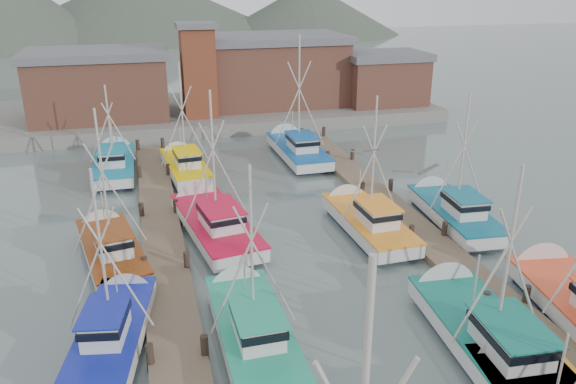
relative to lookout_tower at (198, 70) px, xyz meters
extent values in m
plane|color=#546563|center=(2.00, -33.00, -5.55)|extent=(260.00, 260.00, 0.00)
cube|color=brown|center=(-5.00, -29.00, -5.35)|extent=(2.20, 46.00, 0.40)
cylinder|color=black|center=(-6.00, -35.00, -5.10)|extent=(0.30, 0.30, 1.50)
cylinder|color=black|center=(-6.00, -28.00, -5.10)|extent=(0.30, 0.30, 1.50)
cylinder|color=black|center=(-6.00, -21.00, -5.10)|extent=(0.30, 0.30, 1.50)
cylinder|color=black|center=(-6.00, -14.00, -5.10)|extent=(0.30, 0.30, 1.50)
cylinder|color=black|center=(-6.00, -7.00, -5.10)|extent=(0.30, 0.30, 1.50)
cylinder|color=black|center=(-4.00, -35.00, -5.10)|extent=(0.30, 0.30, 1.50)
cylinder|color=black|center=(-4.00, -28.00, -5.10)|extent=(0.30, 0.30, 1.50)
cylinder|color=black|center=(-4.00, -21.00, -5.10)|extent=(0.30, 0.30, 1.50)
cylinder|color=black|center=(-4.00, -14.00, -5.10)|extent=(0.30, 0.30, 1.50)
cylinder|color=black|center=(-4.00, -7.00, -5.10)|extent=(0.30, 0.30, 1.50)
cube|color=brown|center=(9.00, -29.00, -5.35)|extent=(2.20, 46.00, 0.40)
cylinder|color=black|center=(8.00, -35.00, -5.10)|extent=(0.30, 0.30, 1.50)
cylinder|color=black|center=(8.00, -28.00, -5.10)|extent=(0.30, 0.30, 1.50)
cylinder|color=black|center=(8.00, -21.00, -5.10)|extent=(0.30, 0.30, 1.50)
cylinder|color=black|center=(8.00, -14.00, -5.10)|extent=(0.30, 0.30, 1.50)
cylinder|color=black|center=(8.00, -7.00, -5.10)|extent=(0.30, 0.30, 1.50)
cylinder|color=black|center=(10.00, -35.00, -5.10)|extent=(0.30, 0.30, 1.50)
cylinder|color=black|center=(10.00, -28.00, -5.10)|extent=(0.30, 0.30, 1.50)
cylinder|color=black|center=(10.00, -21.00, -5.10)|extent=(0.30, 0.30, 1.50)
cylinder|color=black|center=(10.00, -14.00, -5.10)|extent=(0.30, 0.30, 1.50)
cylinder|color=black|center=(10.00, -7.00, -5.10)|extent=(0.30, 0.30, 1.50)
cube|color=gray|center=(2.00, 4.00, -4.95)|extent=(44.00, 16.00, 1.20)
cube|color=brown|center=(-9.00, 2.00, -1.60)|extent=(12.00, 8.00, 5.50)
cube|color=slate|center=(-9.00, 2.00, 1.50)|extent=(12.72, 8.48, 0.70)
cube|color=brown|center=(8.00, 4.00, -1.25)|extent=(14.00, 9.00, 6.20)
cube|color=slate|center=(8.00, 4.00, 2.20)|extent=(14.84, 9.54, 0.70)
cube|color=brown|center=(19.00, 1.00, -2.10)|extent=(8.00, 6.00, 4.50)
cube|color=slate|center=(19.00, 1.00, 0.50)|extent=(8.48, 6.36, 0.70)
cube|color=brown|center=(0.00, 0.00, -0.35)|extent=(3.00, 3.00, 8.00)
cube|color=slate|center=(0.00, 0.00, 3.90)|extent=(3.60, 3.60, 0.50)
cone|color=#455042|center=(-3.00, 97.00, -5.55)|extent=(140.00, 140.00, 30.00)
cone|color=#455042|center=(37.00, 87.00, -5.55)|extent=(90.00, 90.00, 24.00)
cone|color=silver|center=(6.78, -38.12, -5.00)|extent=(3.15, 1.50, 3.02)
cylinder|color=#B5AEA6|center=(6.35, -41.18, -3.25)|extent=(0.09, 0.09, 2.70)
cube|color=#101A38|center=(-2.05, -34.52, -5.50)|extent=(2.34, 7.03, 0.70)
cube|color=silver|center=(-2.05, -34.52, -4.85)|extent=(2.66, 7.99, 0.80)
cube|color=#1E9471|center=(-2.05, -34.52, -4.47)|extent=(2.74, 8.07, 0.10)
cone|color=silver|center=(-2.08, -30.54, -5.00)|extent=(2.50, 1.12, 2.49)
cube|color=silver|center=(-2.04, -35.47, -3.90)|extent=(1.63, 2.40, 1.10)
cube|color=black|center=(-2.04, -35.47, -3.67)|extent=(1.73, 2.64, 0.28)
cube|color=#1E9471|center=(-2.04, -35.47, -3.31)|extent=(1.84, 2.80, 0.07)
cylinder|color=#B5AEA6|center=(-2.04, -34.68, -1.18)|extent=(0.11, 0.11, 6.55)
cylinder|color=#B5AEA6|center=(-2.55, -34.68, -1.95)|extent=(2.34, 0.10, 5.12)
cylinder|color=#B5AEA6|center=(-1.54, -34.67, -1.95)|extent=(2.34, 0.10, 5.12)
cylinder|color=#B5AEA6|center=(-2.06, -33.08, -3.25)|extent=(0.07, 0.07, 2.22)
cube|color=#101A38|center=(6.61, -37.52, -5.50)|extent=(3.24, 8.27, 0.70)
cube|color=silver|center=(6.61, -37.52, -4.85)|extent=(3.68, 9.40, 0.80)
cube|color=#106D5D|center=(6.61, -37.52, -4.47)|extent=(3.78, 9.50, 0.10)
cone|color=silver|center=(6.95, -32.93, -5.00)|extent=(2.95, 1.31, 2.87)
cube|color=silver|center=(6.52, -38.62, -3.90)|extent=(2.06, 2.89, 1.10)
cube|color=black|center=(6.52, -38.62, -3.67)|extent=(2.20, 3.18, 0.28)
cube|color=#106D5D|center=(6.52, -38.62, -3.31)|extent=(2.33, 3.37, 0.07)
cylinder|color=#B5AEA6|center=(6.59, -37.70, -1.06)|extent=(0.14, 0.14, 6.79)
cylinder|color=#B5AEA6|center=(6.01, -37.66, -1.85)|extent=(2.44, 0.28, 5.31)
cylinder|color=#B5AEA6|center=(7.18, -37.74, -1.85)|extent=(2.44, 0.28, 5.31)
cylinder|color=#B5AEA6|center=(6.73, -35.87, -3.25)|extent=(0.08, 0.08, 2.57)
cube|color=#101A38|center=(-7.34, -33.15, -5.50)|extent=(3.13, 6.47, 0.70)
cube|color=silver|center=(-7.34, -33.15, -4.85)|extent=(3.55, 7.35, 0.80)
cube|color=#131F9B|center=(-7.34, -33.15, -4.47)|extent=(3.63, 7.43, 0.10)
cone|color=silver|center=(-6.69, -29.69, -5.00)|extent=(2.36, 1.49, 2.20)
cube|color=silver|center=(-7.49, -33.98, -3.90)|extent=(1.79, 2.34, 1.10)
cube|color=black|center=(-7.49, -33.98, -3.67)|extent=(1.92, 2.57, 0.28)
cube|color=#131F9B|center=(-7.49, -33.98, -3.31)|extent=(2.03, 2.72, 0.07)
cylinder|color=#B5AEA6|center=(-7.36, -33.29, -1.24)|extent=(0.12, 0.12, 6.42)
cylinder|color=#B5AEA6|center=(-7.84, -33.20, -1.99)|extent=(2.27, 0.50, 5.02)
cylinder|color=#B5AEA6|center=(-6.89, -33.38, -1.99)|extent=(2.27, 0.50, 5.02)
cylinder|color=#B5AEA6|center=(-7.10, -31.90, -3.25)|extent=(0.07, 0.07, 2.12)
cone|color=silver|center=(12.42, -32.40, -5.00)|extent=(3.02, 1.53, 2.88)
cylinder|color=#B5AEA6|center=(11.97, -35.28, -3.25)|extent=(0.09, 0.09, 2.67)
cube|color=#101A38|center=(-2.04, -24.14, -5.50)|extent=(3.76, 8.25, 0.70)
cube|color=silver|center=(-2.04, -24.14, -4.85)|extent=(4.27, 9.37, 0.80)
cube|color=red|center=(-2.04, -24.14, -4.47)|extent=(4.37, 9.48, 0.10)
cone|color=silver|center=(-2.72, -19.68, -5.00)|extent=(2.96, 1.51, 2.82)
cube|color=silver|center=(-1.88, -25.21, -3.90)|extent=(2.21, 2.95, 1.10)
cube|color=black|center=(-1.88, -25.21, -3.67)|extent=(2.37, 3.24, 0.28)
cube|color=red|center=(-1.88, -25.21, -3.31)|extent=(2.51, 3.44, 0.07)
cylinder|color=#B5AEA6|center=(-2.01, -24.32, -0.85)|extent=(0.14, 0.14, 7.20)
cylinder|color=#B5AEA6|center=(-2.58, -24.41, -1.70)|extent=(2.56, 0.48, 5.63)
cylinder|color=#B5AEA6|center=(-1.44, -24.23, -1.70)|extent=(2.56, 0.48, 5.63)
cylinder|color=#B5AEA6|center=(-2.28, -22.53, -3.25)|extent=(0.08, 0.08, 2.52)
cube|color=#101A38|center=(6.33, -26.07, -5.50)|extent=(2.53, 7.11, 0.70)
cube|color=silver|center=(6.33, -26.07, -4.85)|extent=(2.87, 8.08, 0.80)
cube|color=orange|center=(6.33, -26.07, -4.47)|extent=(2.95, 8.16, 0.10)
cone|color=silver|center=(6.19, -22.08, -5.00)|extent=(2.53, 1.18, 2.50)
cube|color=silver|center=(6.36, -27.03, -3.90)|extent=(1.69, 2.45, 1.10)
cube|color=black|center=(6.36, -27.03, -3.67)|extent=(1.81, 2.69, 0.28)
cube|color=orange|center=(6.36, -27.03, -3.31)|extent=(1.92, 2.86, 0.07)
cylinder|color=#B5AEA6|center=(6.34, -26.23, -1.03)|extent=(0.12, 0.12, 6.85)
cylinder|color=#B5AEA6|center=(5.82, -26.25, -1.83)|extent=(2.45, 0.17, 5.35)
cylinder|color=#B5AEA6|center=(6.85, -26.22, -1.83)|extent=(2.45, 0.17, 5.35)
cylinder|color=#B5AEA6|center=(6.28, -24.64, -3.25)|extent=(0.07, 0.07, 2.23)
cube|color=#101A38|center=(-7.57, -25.95, -5.50)|extent=(3.40, 7.01, 0.70)
cube|color=silver|center=(-7.57, -25.95, -4.85)|extent=(3.87, 7.97, 0.80)
cube|color=#79330D|center=(-7.57, -25.95, -4.47)|extent=(3.96, 8.06, 0.10)
cone|color=silver|center=(-8.28, -22.20, -5.00)|extent=(2.55, 1.53, 2.38)
cube|color=silver|center=(-7.40, -26.85, -3.90)|extent=(1.94, 2.54, 1.10)
cube|color=black|center=(-7.40, -26.85, -3.67)|extent=(2.08, 2.78, 0.28)
cube|color=#79330D|center=(-7.40, -26.85, -3.31)|extent=(2.21, 2.95, 0.07)
cylinder|color=#B5AEA6|center=(-7.54, -26.10, -0.96)|extent=(0.13, 0.13, 6.98)
cylinder|color=#B5AEA6|center=(-8.05, -26.20, -1.78)|extent=(2.46, 0.55, 5.45)
cylinder|color=#B5AEA6|center=(-7.02, -26.00, -1.78)|extent=(2.46, 0.55, 5.45)
cylinder|color=#B5AEA6|center=(-7.82, -24.60, -3.25)|extent=(0.08, 0.08, 2.29)
cube|color=#101A38|center=(11.73, -26.12, -5.50)|extent=(2.84, 7.18, 0.70)
cube|color=silver|center=(11.73, -26.12, -4.85)|extent=(3.22, 8.16, 0.80)
cube|color=#0E6179|center=(11.73, -26.12, -4.47)|extent=(3.31, 8.25, 0.10)
cone|color=silver|center=(12.03, -22.14, -5.00)|extent=(2.60, 1.29, 2.52)
cube|color=silver|center=(11.65, -27.07, -3.90)|extent=(1.81, 2.51, 1.10)
cube|color=black|center=(11.65, -27.07, -3.67)|extent=(1.93, 2.76, 0.28)
cube|color=#0E6179|center=(11.65, -27.07, -3.31)|extent=(2.05, 2.93, 0.07)
cylinder|color=#B5AEA6|center=(11.71, -26.28, -1.09)|extent=(0.13, 0.13, 6.72)
cylinder|color=#B5AEA6|center=(11.18, -26.24, -1.88)|extent=(2.40, 0.27, 5.25)
cylinder|color=#B5AEA6|center=(12.25, -26.32, -1.88)|extent=(2.40, 0.27, 5.25)
cylinder|color=#B5AEA6|center=(11.83, -24.68, -3.25)|extent=(0.07, 0.07, 2.34)
cube|color=#101A38|center=(-2.73, -13.44, -5.50)|extent=(2.80, 6.88, 0.70)
cube|color=silver|center=(-2.73, -13.44, -4.85)|extent=(3.18, 7.82, 0.80)
cube|color=#F5C800|center=(-2.73, -13.44, -4.47)|extent=(3.26, 7.90, 0.10)
cone|color=silver|center=(-3.08, -9.64, -5.00)|extent=(2.47, 1.32, 2.38)
cube|color=silver|center=(-2.64, -14.35, -3.90)|extent=(1.74, 2.42, 1.10)
cube|color=black|center=(-2.64, -14.35, -3.67)|extent=(1.86, 2.66, 0.28)
cube|color=#F5C800|center=(-2.64, -14.35, -3.31)|extent=(1.98, 2.82, 0.07)
cylinder|color=#B5AEA6|center=(-2.71, -13.59, -0.90)|extent=(0.12, 0.12, 7.10)
cylinder|color=#B5AEA6|center=(-3.20, -13.64, -1.74)|extent=(2.52, 0.31, 5.54)
cylinder|color=#B5AEA6|center=(-2.23, -13.55, -1.74)|extent=(2.52, 0.31, 5.54)
cylinder|color=#B5AEA6|center=(-2.86, -12.07, -3.25)|extent=(0.07, 0.07, 2.13)
cube|color=#101A38|center=(6.31, -11.62, -5.50)|extent=(2.70, 7.92, 0.70)
cube|color=silver|center=(6.31, -11.62, -4.85)|extent=(3.07, 9.00, 0.80)
cube|color=#10549E|center=(6.31, -11.62, -4.47)|extent=(3.16, 9.09, 0.10)
cone|color=silver|center=(6.23, -7.15, -5.00)|extent=(2.82, 1.15, 2.80)
cube|color=silver|center=(6.33, -12.70, -3.90)|extent=(1.85, 2.72, 1.10)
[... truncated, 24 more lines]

